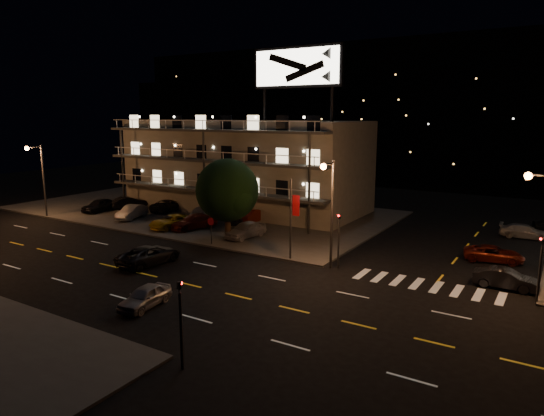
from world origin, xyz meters
The scene contains 27 objects.
ground centered at (0.00, 0.00, 0.00)m, with size 140.00×140.00×0.00m, color black.
curb_nw centered at (-14.00, 20.00, 0.07)m, with size 44.00×24.00×0.15m, color #3E3E3B.
motel centered at (-9.94, 23.88, 5.34)m, with size 28.00×13.80×18.10m.
hill_backdrop centered at (-5.94, 68.78, 11.55)m, with size 120.00×25.00×24.00m.
streetlight_nw centered at (-26.00, 7.94, 4.96)m, with size 0.44×1.92×8.00m.
streetlight_nc centered at (8.50, 7.94, 4.96)m, with size 0.44×1.92×8.00m.
signal_nw centered at (9.00, 8.50, 2.57)m, with size 0.20×0.27×4.60m.
signal_sw centered at (9.00, -8.50, 2.57)m, with size 0.20×0.27×4.60m.
signal_ne centered at (22.00, 8.50, 2.57)m, with size 0.27×0.20×4.60m.
banner_north centered at (5.09, 8.40, 3.43)m, with size 0.83×0.16×6.40m.
stop_sign centered at (-3.00, 8.57, 1.71)m, with size 0.91×0.11×2.61m.
tree centered at (-2.66, 10.49, 4.49)m, with size 5.80×5.58×7.30m.
lot_car_0 centered at (-23.05, 13.05, 0.89)m, with size 1.76×4.37×1.49m, color black.
lot_car_1 centered at (-16.89, 12.26, 0.87)m, with size 1.53×4.38×1.44m, color gray.
lot_car_2 centered at (-10.08, 11.24, 0.80)m, with size 2.16×4.69×1.30m, color gold.
lot_car_3 centered at (-8.06, 12.16, 0.85)m, with size 1.97×4.84×1.41m, color #5A160C.
lot_car_4 centered at (-1.71, 11.95, 0.89)m, with size 1.76×4.37×1.49m, color gray.
lot_car_5 centered at (-21.74, 16.24, 0.85)m, with size 1.47×4.23×1.39m, color black.
lot_car_6 centered at (-16.39, 17.50, 0.83)m, with size 2.25×4.89×1.36m, color black.
lot_car_7 centered at (-9.92, 15.79, 0.88)m, with size 2.04×5.03×1.46m, color gray.
lot_car_8 centered at (-5.62, 16.26, 0.90)m, with size 1.77×4.41×1.50m, color black.
lot_car_9 centered at (-4.71, 17.39, 0.89)m, with size 1.57×4.49×1.48m, color #5A160C.
side_car_0 centered at (20.06, 10.35, 0.66)m, with size 1.39×3.99×1.32m, color black.
side_car_1 centered at (18.59, 16.37, 0.61)m, with size 2.02×4.39×1.22m, color #5A160C.
side_car_2 centered at (20.00, 25.77, 0.63)m, with size 1.77×4.36×1.27m, color gray.
road_car_east centered at (2.28, -4.25, 0.63)m, with size 1.50×3.72×1.27m, color gray.
road_car_west centered at (-3.68, 1.92, 0.72)m, with size 2.37×5.15×1.43m, color black.
Camera 1 is at (22.88, -23.37, 11.21)m, focal length 32.00 mm.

